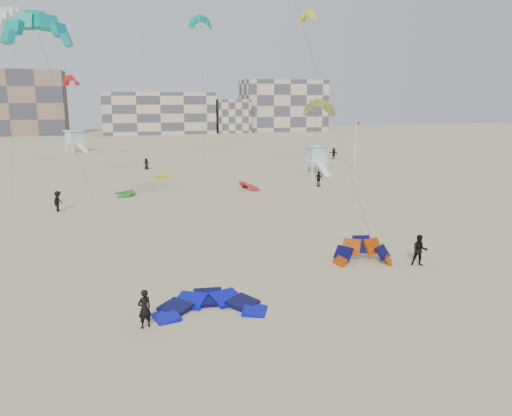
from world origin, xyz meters
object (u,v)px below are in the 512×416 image
object	(u,v)px
kite_ground_orange	(363,263)
kitesurfer_main	(144,309)
lifeguard_tower_near	(316,160)
kite_ground_blue	(210,310)

from	to	relation	value
kite_ground_orange	kitesurfer_main	size ratio (longest dim) A/B	2.08
lifeguard_tower_near	kite_ground_blue	bearing A→B (deg)	-120.80
kitesurfer_main	kite_ground_blue	bearing A→B (deg)	173.02
kite_ground_blue	kitesurfer_main	size ratio (longest dim) A/B	2.83
kitesurfer_main	lifeguard_tower_near	world-z (taller)	lifeguard_tower_near
kite_ground_orange	kitesurfer_main	bearing A→B (deg)	-146.95
lifeguard_tower_near	kite_ground_orange	bearing A→B (deg)	-110.24
kite_ground_blue	kitesurfer_main	world-z (taller)	kitesurfer_main
lifeguard_tower_near	kitesurfer_main	bearing A→B (deg)	-123.40
kite_ground_blue	kite_ground_orange	distance (m)	11.24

